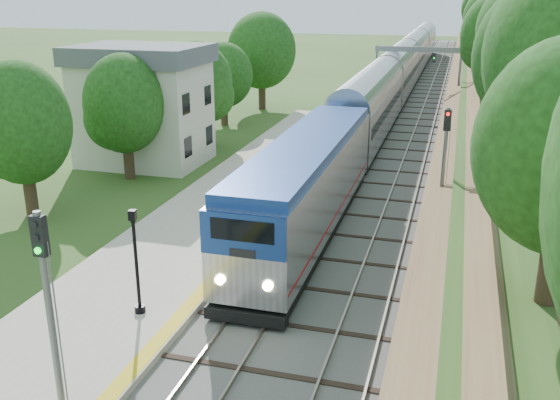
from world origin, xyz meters
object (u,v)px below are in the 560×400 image
(lamppost_far, at_px, (137,268))
(signal_platform, at_px, (48,299))
(train, at_px, (397,78))
(signal_farside, at_px, (444,157))
(station_building, at_px, (143,104))
(signal_gantry, at_px, (418,61))

(lamppost_far, relative_size, signal_platform, 0.65)
(train, height_order, signal_farside, signal_farside)
(train, bearing_deg, lamppost_far, -94.32)
(lamppost_far, height_order, signal_farside, signal_farside)
(train, relative_size, lamppost_far, 26.24)
(station_building, height_order, train, station_building)
(station_building, height_order, lamppost_far, station_building)
(station_building, relative_size, signal_farside, 1.39)
(station_building, xyz_separation_m, signal_platform, (11.10, -26.09, 0.05))
(station_building, bearing_deg, lamppost_far, -63.13)
(signal_farside, bearing_deg, lamppost_far, -130.16)
(lamppost_far, distance_m, signal_farside, 15.70)
(signal_gantry, xyz_separation_m, lamppost_far, (-6.34, -44.99, -2.68))
(signal_gantry, bearing_deg, lamppost_far, -98.02)
(train, relative_size, signal_platform, 16.94)
(lamppost_far, xyz_separation_m, signal_platform, (0.96, -6.09, 2.00))
(signal_farside, bearing_deg, train, 98.98)
(train, bearing_deg, signal_gantry, -68.21)
(station_building, relative_size, signal_platform, 1.41)
(station_building, height_order, signal_platform, station_building)
(signal_gantry, height_order, signal_platform, signal_platform)
(signal_platform, height_order, signal_farside, signal_platform)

